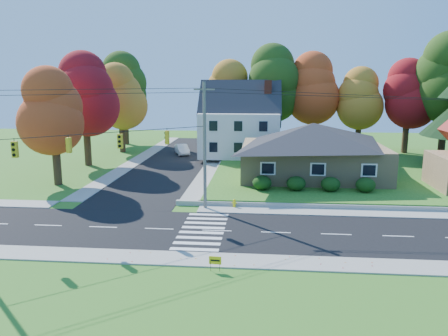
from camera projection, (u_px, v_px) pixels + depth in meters
The scene contains 23 objects.
ground at pixel (217, 231), 29.74m from camera, with size 120.00×120.00×0.00m, color #3D7923.
road_main at pixel (217, 231), 29.74m from camera, with size 90.00×8.00×0.02m, color black.
road_cross at pixel (177, 160), 55.84m from camera, with size 8.00×44.00×0.02m, color black.
sidewalk_north at pixel (224, 209), 34.61m from camera, with size 90.00×2.00×0.08m, color #9C9A90.
sidewalk_south at pixel (207, 260), 24.85m from camera, with size 90.00×2.00×0.08m, color #9C9A90.
lawn at pixel (352, 169), 49.03m from camera, with size 30.00×30.00×0.50m, color #3D7923.
ranch_house at pixel (312, 149), 44.00m from camera, with size 14.60×10.60×5.40m.
colonial_house at pixel (240, 124), 56.17m from camera, with size 10.40×8.40×9.60m.
hedge_row at pixel (313, 184), 38.41m from camera, with size 10.70×1.70×1.27m.
traffic_infrastructure at pixel (217, 153), 30.06m from camera, with size 38.10×10.66×10.00m.
tree_lot_0 at pixel (228, 93), 61.48m from camera, with size 6.72×6.72×12.51m.
tree_lot_1 at pixel (271, 84), 59.71m from camera, with size 7.84×7.84×14.60m.
tree_lot_2 at pixel (315, 89), 60.27m from camera, with size 7.28×7.28×13.56m.
tree_lot_3 at pixel (360, 99), 59.02m from camera, with size 6.16×6.16×11.47m.
tree_lot_4 at pixel (409, 94), 57.38m from camera, with size 6.72×6.72×12.51m.
tree_lot_5 at pixel (448, 79), 54.68m from camera, with size 8.40×8.40×15.64m.
tree_west_0 at pixel (53, 112), 41.57m from camera, with size 6.16×6.16×11.47m.
tree_west_1 at pixel (84, 94), 51.16m from camera, with size 7.28×7.28×13.56m.
tree_west_2 at pixel (120, 97), 60.96m from camera, with size 6.72×6.72×12.51m.
tree_west_3 at pixel (124, 87), 68.70m from camera, with size 7.84×7.84×14.60m.
white_car at pixel (182, 149), 60.30m from camera, with size 1.45×4.17×1.37m, color silver.
fire_hydrant at pixel (234, 204), 35.08m from camera, with size 0.42×0.32×0.73m.
yard_sign at pixel (215, 261), 23.35m from camera, with size 0.67×0.07×0.83m.
Camera 1 is at (3.07, -28.15, 10.06)m, focal length 35.00 mm.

